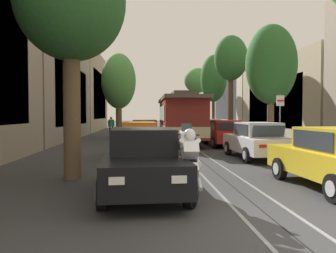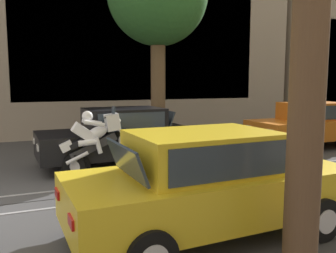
# 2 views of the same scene
# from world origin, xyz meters

# --- Properties ---
(ground_plane) EXTENTS (160.00, 160.00, 0.00)m
(ground_plane) POSITION_xyz_m (0.00, 18.39, 0.00)
(ground_plane) COLOR #38383A
(trolley_track_rails) EXTENTS (1.14, 53.97, 0.01)m
(trolley_track_rails) POSITION_xyz_m (0.00, 20.99, 0.00)
(trolley_track_rails) COLOR gray
(trolley_track_rails) RESTS_ON ground
(building_facade_left) EXTENTS (5.64, 45.67, 10.06)m
(building_facade_left) POSITION_xyz_m (-10.35, 21.69, 4.51)
(building_facade_left) COLOR gray
(building_facade_left) RESTS_ON ground
(building_facade_right) EXTENTS (5.99, 45.67, 8.74)m
(building_facade_right) POSITION_xyz_m (10.30, 19.58, 3.94)
(building_facade_right) COLOR gray
(building_facade_right) RESTS_ON ground
(parked_car_black_near_left) EXTENTS (2.14, 4.42, 1.58)m
(parked_car_black_near_left) POSITION_xyz_m (-2.38, 3.17, 0.80)
(parked_car_black_near_left) COLOR black
(parked_car_black_near_left) RESTS_ON ground
(parked_car_orange_second_left) EXTENTS (2.09, 4.40, 1.58)m
(parked_car_orange_second_left) POSITION_xyz_m (-2.58, 10.07, 0.80)
(parked_car_orange_second_left) COLOR orange
(parked_car_orange_second_left) RESTS_ON ground
(parked_car_brown_mid_left) EXTENTS (2.04, 4.38, 1.58)m
(parked_car_brown_mid_left) POSITION_xyz_m (-2.34, 16.19, 0.80)
(parked_car_brown_mid_left) COLOR brown
(parked_car_brown_mid_left) RESTS_ON ground
(parked_car_yellow_near_right) EXTENTS (2.13, 4.42, 1.58)m
(parked_car_yellow_near_right) POSITION_xyz_m (2.58, 3.25, 0.80)
(parked_car_yellow_near_right) COLOR gold
(parked_car_yellow_near_right) RESTS_ON ground
(parked_car_white_second_right) EXTENTS (2.09, 4.40, 1.58)m
(parked_car_white_second_right) POSITION_xyz_m (2.52, 9.14, 0.80)
(parked_car_white_second_right) COLOR silver
(parked_car_white_second_right) RESTS_ON ground
(parked_car_red_mid_right) EXTENTS (2.01, 4.36, 1.58)m
(parked_car_red_mid_right) POSITION_xyz_m (2.46, 14.81, 0.80)
(parked_car_red_mid_right) COLOR red
(parked_car_red_mid_right) RESTS_ON ground
(parked_car_beige_fourth_right) EXTENTS (2.01, 4.36, 1.58)m
(parked_car_beige_fourth_right) POSITION_xyz_m (2.39, 19.65, 0.80)
(parked_car_beige_fourth_right) COLOR #C1B28E
(parked_car_beige_fourth_right) RESTS_ON ground
(street_tree_kerb_left_near) EXTENTS (3.20, 3.41, 6.99)m
(street_tree_kerb_left_near) POSITION_xyz_m (-4.48, 5.08, 5.16)
(street_tree_kerb_left_near) COLOR brown
(street_tree_kerb_left_near) RESTS_ON ground
(street_tree_kerb_left_second) EXTENTS (2.93, 2.87, 7.16)m
(street_tree_kerb_left_second) POSITION_xyz_m (-4.54, 23.83, 4.72)
(street_tree_kerb_left_second) COLOR brown
(street_tree_kerb_left_second) RESTS_ON ground
(street_tree_kerb_right_second) EXTENTS (2.63, 2.50, 6.58)m
(street_tree_kerb_right_second) POSITION_xyz_m (4.22, 11.96, 4.48)
(street_tree_kerb_right_second) COLOR brown
(street_tree_kerb_right_second) RESTS_ON ground
(street_tree_kerb_right_mid) EXTENTS (2.57, 2.27, 8.00)m
(street_tree_kerb_right_mid) POSITION_xyz_m (4.31, 20.36, 6.12)
(street_tree_kerb_right_mid) COLOR #4C3826
(street_tree_kerb_right_mid) RESTS_ON ground
(street_tree_kerb_right_fourth) EXTENTS (2.55, 2.62, 7.79)m
(street_tree_kerb_right_fourth) POSITION_xyz_m (4.45, 27.44, 5.44)
(street_tree_kerb_right_fourth) COLOR #4C3826
(street_tree_kerb_right_fourth) RESTS_ON ground
(street_tree_kerb_right_far) EXTENTS (3.20, 2.96, 7.53)m
(street_tree_kerb_right_far) POSITION_xyz_m (4.03, 34.81, 5.92)
(street_tree_kerb_right_far) COLOR brown
(street_tree_kerb_right_far) RESTS_ON ground
(cable_car_trolley) EXTENTS (2.61, 9.14, 3.28)m
(cable_car_trolley) POSITION_xyz_m (0.00, 16.48, 1.66)
(cable_car_trolley) COLOR maroon
(cable_car_trolley) RESTS_ON ground
(motorcycle_with_rider) EXTENTS (0.52, 1.88, 1.71)m
(motorcycle_with_rider) POSITION_xyz_m (-1.37, 2.26, 0.90)
(motorcycle_with_rider) COLOR black
(motorcycle_with_rider) RESTS_ON ground
(pedestrian_on_left_pavement) EXTENTS (0.55, 0.40, 1.72)m
(pedestrian_on_left_pavement) POSITION_xyz_m (-5.20, 23.82, 0.97)
(pedestrian_on_left_pavement) COLOR #282D38
(pedestrian_on_left_pavement) RESTS_ON ground
(fire_hydrant) EXTENTS (0.40, 0.22, 0.84)m
(fire_hydrant) POSITION_xyz_m (3.98, 8.86, 0.42)
(fire_hydrant) COLOR #B2B2B7
(fire_hydrant) RESTS_ON ground
(street_sign_post) EXTENTS (0.36, 0.07, 2.85)m
(street_sign_post) POSITION_xyz_m (3.88, 9.92, 1.77)
(street_sign_post) COLOR slate
(street_sign_post) RESTS_ON ground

